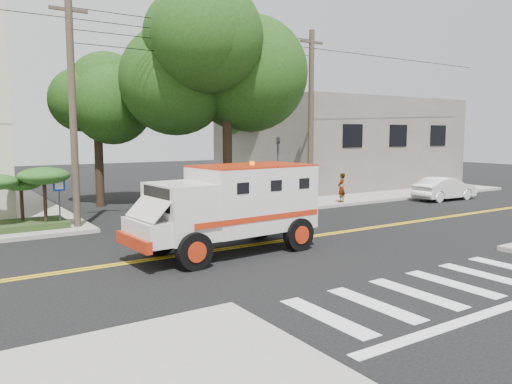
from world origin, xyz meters
TOP-DOWN VIEW (x-y plane):
  - ground at (0.00, 0.00)m, footprint 100.00×100.00m
  - sidewalk_ne at (13.50, 13.50)m, footprint 17.00×17.00m
  - building_right at (15.00, 14.00)m, footprint 14.00×12.00m
  - utility_pole_left at (-5.60, 6.00)m, footprint 0.28×0.28m
  - utility_pole_right at (6.30, 6.20)m, footprint 0.28×0.28m
  - tree_main at (1.94, 6.21)m, footprint 6.08×5.70m
  - tree_left at (-2.68, 11.79)m, footprint 4.48×4.20m
  - tree_right at (8.84, 15.77)m, footprint 4.80×4.50m
  - traffic_signal at (3.80, 5.60)m, footprint 0.15×0.18m
  - accessibility_sign at (-6.20, 6.17)m, footprint 0.45×0.10m
  - palm_planter at (-7.44, 6.62)m, footprint 3.52×2.63m
  - armored_truck at (-2.36, -0.52)m, footprint 6.25×2.83m
  - parked_sedan at (14.24, 3.80)m, footprint 4.06×1.52m
  - pedestrian_a at (7.87, 5.50)m, footprint 0.67×0.58m
  - pedestrian_b at (7.12, 7.45)m, footprint 1.00×0.84m

SIDE VIEW (x-z plane):
  - ground at x=0.00m, z-range 0.00..0.00m
  - sidewalk_ne at x=13.50m, z-range 0.00..0.15m
  - parked_sedan at x=14.24m, z-range 0.00..1.32m
  - pedestrian_a at x=7.87m, z-range 0.15..1.70m
  - pedestrian_b at x=7.12m, z-range 0.15..1.97m
  - accessibility_sign at x=-6.20m, z-range 0.35..2.38m
  - armored_truck at x=-2.36m, z-range 0.19..2.97m
  - palm_planter at x=-7.44m, z-range 0.47..2.82m
  - traffic_signal at x=3.80m, z-range 0.43..4.03m
  - building_right at x=15.00m, z-range 0.15..6.15m
  - utility_pole_left at x=-5.60m, z-range 0.00..9.00m
  - utility_pole_right at x=6.30m, z-range 0.00..9.00m
  - tree_left at x=-2.68m, z-range 1.88..9.58m
  - tree_right at x=8.84m, z-range 1.99..10.19m
  - tree_main at x=1.94m, z-range 2.27..12.12m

